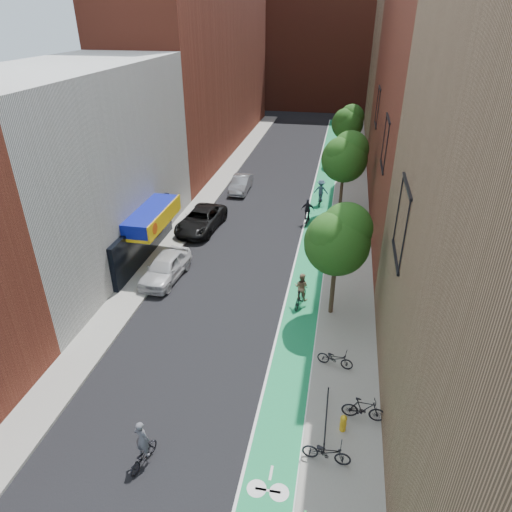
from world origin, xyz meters
The scene contains 23 objects.
ground centered at (0.00, 0.00, 0.00)m, with size 160.00×160.00×0.00m, color black.
bike_lane centered at (4.00, 26.00, 0.01)m, with size 2.00×68.00×0.01m, color #167E55.
sidewalk_left centered at (-6.00, 26.00, 0.07)m, with size 2.00×68.00×0.15m, color gray.
sidewalk_right centered at (6.50, 26.00, 0.07)m, with size 3.00×68.00×0.15m, color gray.
building_left_white centered at (-11.00, 14.00, 6.00)m, with size 8.00×20.00×12.00m, color silver.
building_left_far_red centered at (-11.00, 42.00, 11.00)m, with size 8.00×36.00×22.00m, color maroon.
building_right_mid_red centered at (12.00, 26.00, 11.00)m, with size 8.00×28.00×22.00m, color maroon.
building_right_far_tan centered at (12.00, 50.00, 9.00)m, with size 8.00×20.00×18.00m, color #8C6B4C.
building_far_closure centered at (0.00, 72.00, 10.00)m, with size 30.00×14.00×20.00m, color maroon.
tree_near centered at (5.65, 10.02, 4.66)m, with size 3.40×3.36×6.42m.
tree_mid centered at (5.65, 24.02, 4.89)m, with size 3.55×3.53×6.74m.
tree_far centered at (5.65, 38.02, 4.50)m, with size 3.30×3.25×6.21m.
parked_car_white centered at (-4.60, 11.80, 0.79)m, with size 1.87×4.66×1.59m, color silver.
parked_car_black centered at (-4.60, 19.16, 0.78)m, with size 2.57×5.58×1.55m, color black.
parked_car_silver centered at (-3.45, 27.72, 0.71)m, with size 1.50×4.30×1.42m, color gray.
cyclist_lead centered at (-0.68, -0.74, 0.68)m, with size 0.87×1.66×1.99m.
cyclist_lane_near centered at (3.88, 10.56, 0.82)m, with size 0.92×1.91×2.00m.
cyclist_lane_mid centered at (3.20, 21.64, 0.81)m, with size 1.02×1.57×2.04m.
cyclist_lane_far centered at (3.91, 25.90, 1.00)m, with size 1.25×1.76×2.20m.
parked_bike_near centered at (5.91, 0.50, 0.62)m, with size 0.63×1.80×0.95m, color black.
parked_bike_mid centered at (7.26, 2.76, 0.68)m, with size 0.50×1.76×1.06m, color black.
parked_bike_far centered at (6.00, 5.68, 0.59)m, with size 0.59×1.69×0.89m, color black.
fire_hydrant centered at (6.47, 2.02, 0.56)m, with size 0.27×0.27×0.77m.
Camera 1 is at (5.52, -10.93, 14.82)m, focal length 32.00 mm.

